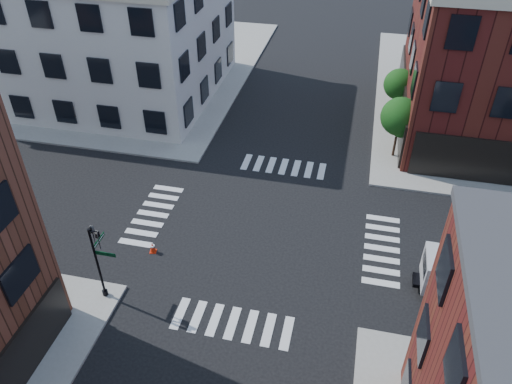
{
  "coord_description": "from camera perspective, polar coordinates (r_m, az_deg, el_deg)",
  "views": [
    {
      "loc": [
        4.58,
        -21.94,
        19.8
      ],
      "look_at": [
        -0.51,
        0.42,
        2.5
      ],
      "focal_mm": 35.0,
      "sensor_mm": 36.0,
      "label": 1
    }
  ],
  "objects": [
    {
      "name": "box_truck",
      "position": [
        27.7,
        26.3,
        -8.6
      ],
      "size": [
        7.3,
        2.34,
        3.28
      ],
      "rotation": [
        0.0,
        0.0,
        -0.01
      ],
      "color": "white",
      "rests_on": "ground"
    },
    {
      "name": "tree_near",
      "position": [
        36.12,
        16.21,
        8.05
      ],
      "size": [
        2.69,
        2.69,
        4.49
      ],
      "color": "black",
      "rests_on": "ground"
    },
    {
      "name": "traffic_cone",
      "position": [
        28.95,
        -11.74,
        -6.22
      ],
      "size": [
        0.44,
        0.44,
        0.68
      ],
      "rotation": [
        0.0,
        0.0,
        0.21
      ],
      "color": "red",
      "rests_on": "ground"
    },
    {
      "name": "building_nw",
      "position": [
        46.91,
        -19.01,
        17.38
      ],
      "size": [
        22.0,
        16.0,
        11.0
      ],
      "primitive_type": "cube",
      "color": "silver",
      "rests_on": "ground"
    },
    {
      "name": "signal_pole",
      "position": [
        25.45,
        -17.59,
        -6.89
      ],
      "size": [
        1.29,
        1.24,
        4.6
      ],
      "color": "black",
      "rests_on": "ground"
    },
    {
      "name": "ground",
      "position": [
        29.91,
        0.77,
        -4.43
      ],
      "size": [
        120.0,
        120.0,
        0.0
      ],
      "primitive_type": "plane",
      "color": "black",
      "rests_on": "ground"
    },
    {
      "name": "sidewalk_nw",
      "position": [
        53.74,
        -17.19,
        13.87
      ],
      "size": [
        30.0,
        30.0,
        0.15
      ],
      "primitive_type": "cube",
      "color": "gray",
      "rests_on": "ground"
    },
    {
      "name": "tree_far",
      "position": [
        41.63,
        16.11,
        11.57
      ],
      "size": [
        2.43,
        2.43,
        4.07
      ],
      "color": "black",
      "rests_on": "ground"
    }
  ]
}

